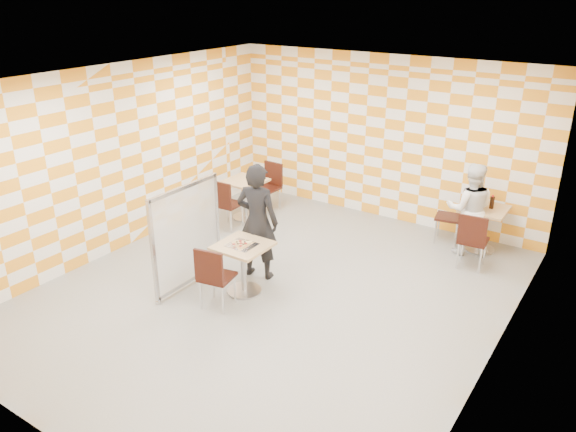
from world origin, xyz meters
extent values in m
plane|color=gray|center=(0.00, 0.00, 0.00)|extent=(7.00, 7.00, 0.00)
plane|color=white|center=(0.00, 0.00, 3.00)|extent=(7.00, 7.00, 0.00)
plane|color=white|center=(0.00, 3.50, 1.50)|extent=(6.00, 0.00, 6.00)
plane|color=white|center=(-3.00, 0.00, 1.50)|extent=(0.00, 7.00, 7.00)
plane|color=white|center=(3.00, 0.00, 1.50)|extent=(0.00, 7.00, 7.00)
cube|color=tan|center=(-0.38, -0.21, 0.73)|extent=(0.70, 0.70, 0.04)
cylinder|color=#A5A5AA|center=(-0.38, -0.21, 0.37)|extent=(0.08, 0.08, 0.70)
cylinder|color=#A5A5AA|center=(-0.38, -0.21, 0.01)|extent=(0.50, 0.50, 0.03)
cube|color=tan|center=(2.03, 3.05, 0.73)|extent=(0.70, 0.70, 0.04)
cylinder|color=#A5A5AA|center=(2.03, 3.05, 0.37)|extent=(0.08, 0.08, 0.70)
cylinder|color=#A5A5AA|center=(2.03, 3.05, 0.01)|extent=(0.50, 0.50, 0.03)
cube|color=tan|center=(-2.05, 1.98, 0.73)|extent=(0.70, 0.70, 0.04)
cylinder|color=#A5A5AA|center=(-2.05, 1.98, 0.37)|extent=(0.08, 0.08, 0.70)
cylinder|color=#A5A5AA|center=(-2.05, 1.98, 0.01)|extent=(0.50, 0.50, 0.03)
cube|color=black|center=(-0.44, -0.71, 0.45)|extent=(0.49, 0.49, 0.04)
cube|color=black|center=(-0.41, -0.91, 0.70)|extent=(0.42, 0.12, 0.45)
cylinder|color=silver|center=(-0.31, -0.51, 0.21)|extent=(0.03, 0.03, 0.43)
cylinder|color=silver|center=(-0.64, -0.58, 0.21)|extent=(0.03, 0.03, 0.43)
cylinder|color=silver|center=(-0.24, -0.85, 0.21)|extent=(0.03, 0.03, 0.43)
cylinder|color=silver|center=(-0.58, -0.91, 0.21)|extent=(0.03, 0.03, 0.43)
cube|color=black|center=(2.09, 2.36, 0.45)|extent=(0.45, 0.45, 0.04)
cube|color=black|center=(2.11, 2.16, 0.70)|extent=(0.42, 0.08, 0.45)
cylinder|color=silver|center=(2.25, 2.55, 0.21)|extent=(0.03, 0.03, 0.43)
cylinder|color=silver|center=(1.91, 2.52, 0.21)|extent=(0.03, 0.03, 0.43)
cylinder|color=silver|center=(2.28, 2.21, 0.21)|extent=(0.03, 0.03, 0.43)
cylinder|color=silver|center=(1.94, 2.18, 0.21)|extent=(0.03, 0.03, 0.43)
cube|color=black|center=(1.47, 3.06, 0.45)|extent=(0.49, 0.49, 0.04)
cube|color=black|center=(1.67, 3.10, 0.70)|extent=(0.12, 0.42, 0.45)
cylinder|color=silver|center=(1.27, 3.20, 0.21)|extent=(0.03, 0.03, 0.43)
cylinder|color=silver|center=(1.33, 2.86, 0.21)|extent=(0.03, 0.03, 0.43)
cylinder|color=silver|center=(1.61, 3.26, 0.21)|extent=(0.03, 0.03, 0.43)
cylinder|color=silver|center=(1.67, 2.92, 0.21)|extent=(0.03, 0.03, 0.43)
cube|color=black|center=(-2.02, 1.46, 0.45)|extent=(0.43, 0.43, 0.04)
cube|color=black|center=(-2.01, 1.26, 0.70)|extent=(0.42, 0.05, 0.45)
cylinder|color=silver|center=(-1.85, 1.63, 0.21)|extent=(0.03, 0.03, 0.43)
cylinder|color=silver|center=(-2.19, 1.63, 0.21)|extent=(0.03, 0.03, 0.43)
cylinder|color=silver|center=(-1.84, 1.29, 0.21)|extent=(0.03, 0.03, 0.43)
cylinder|color=silver|center=(-2.18, 1.29, 0.21)|extent=(0.03, 0.03, 0.43)
cube|color=black|center=(-1.93, 2.53, 0.45)|extent=(0.44, 0.44, 0.04)
cube|color=black|center=(-1.92, 2.73, 0.70)|extent=(0.42, 0.06, 0.45)
cylinder|color=silver|center=(-2.11, 2.37, 0.21)|extent=(0.03, 0.03, 0.43)
cylinder|color=silver|center=(-1.77, 2.35, 0.21)|extent=(0.03, 0.03, 0.43)
cylinder|color=silver|center=(-2.09, 2.71, 0.21)|extent=(0.03, 0.03, 0.43)
cylinder|color=silver|center=(-1.75, 2.69, 0.21)|extent=(0.03, 0.03, 0.43)
cube|color=white|center=(-1.17, -0.49, 0.80)|extent=(0.02, 1.30, 1.40)
cube|color=#B2B2B7|center=(-1.17, -0.49, 1.52)|extent=(0.05, 1.30, 0.05)
cube|color=#B2B2B7|center=(-1.17, -0.49, 0.08)|extent=(0.05, 1.30, 0.05)
cube|color=#B2B2B7|center=(-1.17, -1.14, 0.80)|extent=(0.05, 0.05, 1.50)
cylinder|color=#B2B2B7|center=(-1.17, -1.14, 0.03)|extent=(0.08, 0.08, 0.05)
cube|color=#B2B2B7|center=(-1.17, 0.16, 0.80)|extent=(0.05, 0.05, 1.50)
cylinder|color=#B2B2B7|center=(-1.17, 0.16, 0.03)|extent=(0.08, 0.08, 0.05)
imported|color=black|center=(-0.51, 0.30, 0.89)|extent=(0.72, 0.54, 1.77)
imported|color=white|center=(1.86, 2.81, 0.77)|extent=(0.90, 0.80, 1.54)
cube|color=silver|center=(-0.38, -0.23, 0.75)|extent=(0.38, 0.34, 0.01)
cone|color=tan|center=(-0.38, -0.23, 0.77)|extent=(0.40, 0.40, 0.02)
cone|color=#F2D88C|center=(-0.38, -0.21, 0.78)|extent=(0.33, 0.33, 0.01)
cylinder|color=maroon|center=(-0.44, -0.33, 0.79)|extent=(0.04, 0.04, 0.01)
cylinder|color=maroon|center=(-0.33, -0.32, 0.79)|extent=(0.04, 0.04, 0.01)
cylinder|color=maroon|center=(-0.38, -0.25, 0.79)|extent=(0.04, 0.04, 0.01)
cylinder|color=maroon|center=(-0.43, -0.20, 0.79)|extent=(0.04, 0.04, 0.01)
cylinder|color=maroon|center=(-0.32, -0.22, 0.79)|extent=(0.04, 0.04, 0.01)
torus|color=black|center=(-0.33, -0.26, 0.79)|extent=(0.03, 0.03, 0.01)
torus|color=black|center=(-0.40, -0.29, 0.79)|extent=(0.03, 0.03, 0.01)
torus|color=black|center=(-0.36, -0.19, 0.79)|extent=(0.03, 0.03, 0.01)
torus|color=black|center=(-0.45, -0.25, 0.79)|extent=(0.03, 0.03, 0.01)
cylinder|color=white|center=(1.92, 3.10, 0.83)|extent=(0.06, 0.06, 0.16)
cylinder|color=red|center=(1.92, 3.10, 0.93)|extent=(0.04, 0.04, 0.04)
cylinder|color=black|center=(2.13, 3.09, 0.85)|extent=(0.07, 0.07, 0.20)
cylinder|color=red|center=(2.13, 3.09, 0.96)|extent=(0.03, 0.03, 0.03)
camera|label=1|loc=(4.05, -5.74, 4.13)|focal=35.00mm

